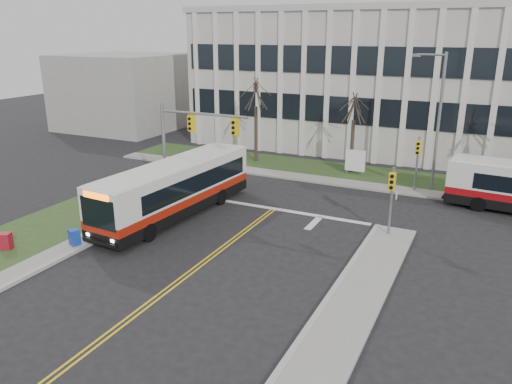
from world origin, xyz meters
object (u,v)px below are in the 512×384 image
(newspaper_box_blue, at_px, (75,238))
(newspaper_box_red, at_px, (6,242))
(bus_main, at_px, (175,190))
(directory_sign, at_px, (355,161))
(streetlight, at_px, (437,115))

(newspaper_box_blue, distance_m, newspaper_box_red, 3.26)
(bus_main, bearing_deg, newspaper_box_blue, -104.50)
(directory_sign, bearing_deg, newspaper_box_red, -120.08)
(streetlight, relative_size, bus_main, 0.78)
(bus_main, distance_m, newspaper_box_red, 9.24)
(directory_sign, height_order, bus_main, bus_main)
(newspaper_box_blue, height_order, newspaper_box_red, same)
(bus_main, xyz_separation_m, newspaper_box_blue, (-2.03, -6.03, -1.10))
(streetlight, bearing_deg, bus_main, -137.93)
(newspaper_box_blue, bearing_deg, newspaper_box_red, -125.38)
(streetlight, xyz_separation_m, directory_sign, (-5.53, 1.30, -4.02))
(newspaper_box_red, bearing_deg, newspaper_box_blue, 11.18)
(directory_sign, xyz_separation_m, bus_main, (-7.27, -12.85, 0.41))
(newspaper_box_red, bearing_deg, streetlight, 24.95)
(newspaper_box_blue, xyz_separation_m, newspaper_box_red, (-2.70, -1.83, 0.00))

